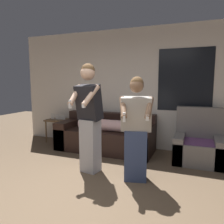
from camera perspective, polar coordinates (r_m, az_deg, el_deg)
name	(u,v)px	position (r m, az deg, el deg)	size (l,w,h in m)	color
ground_plane	(62,216)	(2.79, -12.89, -24.97)	(14.00, 14.00, 0.00)	brown
wall_back	(135,89)	(5.04, 6.00, 6.05)	(5.89, 0.07, 2.70)	silver
couch	(106,136)	(4.89, -1.68, -6.31)	(2.12, 0.89, 0.80)	black
armchair	(199,145)	(4.52, 21.68, -7.96)	(0.88, 0.80, 1.02)	slate
side_table	(58,122)	(5.70, -13.97, -2.61)	(0.52, 0.47, 0.73)	brown
person_left	(89,117)	(3.60, -6.00, -1.20)	(0.45, 0.54, 1.80)	#B2B2B7
person_right	(136,130)	(3.31, 6.29, -4.67)	(0.52, 0.55, 1.59)	#384770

